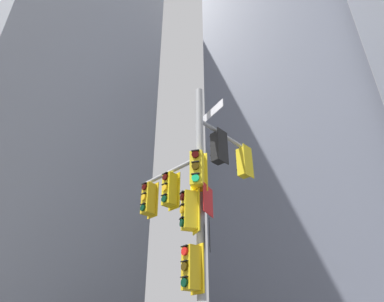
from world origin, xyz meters
The scene contains 3 objects.
building_tower_left centered at (-18.27, 7.97, 22.45)m, with size 16.85×16.85×44.90m, color #9399A3.
building_mid_block centered at (2.23, 23.57, 22.93)m, with size 14.28×14.28×45.86m, color slate.
signal_pole_assembly centered at (-0.22, 0.37, 5.20)m, with size 3.49×2.83×8.73m.
Camera 1 is at (2.68, -8.09, 1.57)m, focal length 32.02 mm.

